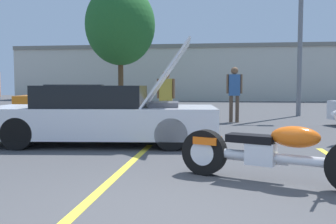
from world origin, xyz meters
The scene contains 9 objects.
ground_plane centered at (0.00, 0.00, 0.00)m, with size 80.00×80.00×0.00m, color #474749.
parking_stripe_middle centered at (-0.88, 1.88, 0.00)m, with size 0.12×4.60×0.01m, color yellow.
far_building centered at (0.00, 27.70, 2.34)m, with size 32.00×4.20×4.40m.
tree_background centered at (-5.36, 19.24, 4.87)m, with size 4.24×4.24×7.32m.
motorcycle centered at (1.14, 1.45, 0.38)m, with size 2.32×1.16×0.94m.
show_car_hood_open centered at (-1.90, 4.27, 0.59)m, with size 4.83×2.23×2.13m.
parked_car_left_row centered at (-4.82, 10.73, 0.60)m, with size 4.94×2.93×1.25m.
spectator_midground centered at (-0.97, 7.26, 0.96)m, with size 0.52×0.21×1.62m.
spectator_far_lot centered at (1.05, 9.17, 1.09)m, with size 0.52×0.24×1.82m.
Camera 1 is at (0.44, -3.27, 1.22)m, focal length 40.00 mm.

